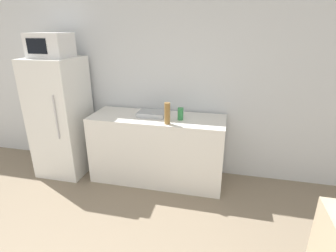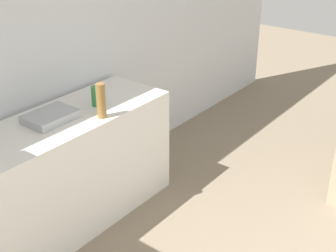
{
  "view_description": "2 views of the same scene",
  "coord_description": "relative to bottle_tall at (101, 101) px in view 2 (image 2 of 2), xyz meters",
  "views": [
    {
      "loc": [
        1.13,
        -0.21,
        2.01
      ],
      "look_at": [
        0.54,
        2.34,
        1.02
      ],
      "focal_mm": 28.0,
      "sensor_mm": 36.0,
      "label": 1
    },
    {
      "loc": [
        -1.71,
        0.4,
        2.38
      ],
      "look_at": [
        0.58,
        2.18,
        0.95
      ],
      "focal_mm": 50.0,
      "sensor_mm": 36.0,
      "label": 2
    }
  ],
  "objects": [
    {
      "name": "bottle_short",
      "position": [
        0.13,
        0.19,
        -0.05
      ],
      "size": [
        0.07,
        0.07,
        0.16
      ],
      "primitive_type": "cylinder",
      "color": "#2D7F42",
      "rests_on": "counter"
    },
    {
      "name": "sink_basin",
      "position": [
        -0.27,
        0.25,
        -0.1
      ],
      "size": [
        0.36,
        0.26,
        0.06
      ],
      "primitive_type": "cube",
      "color": "#9EA3A8",
      "rests_on": "counter"
    },
    {
      "name": "counter",
      "position": [
        -0.19,
        0.23,
        -0.59
      ],
      "size": [
        1.77,
        0.63,
        0.92
      ],
      "primitive_type": "cube",
      "color": "silver",
      "rests_on": "ground_plane"
    },
    {
      "name": "bottle_tall",
      "position": [
        0.0,
        0.0,
        0.0
      ],
      "size": [
        0.07,
        0.07,
        0.26
      ],
      "primitive_type": "cylinder",
      "color": "olive",
      "rests_on": "counter"
    }
  ]
}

